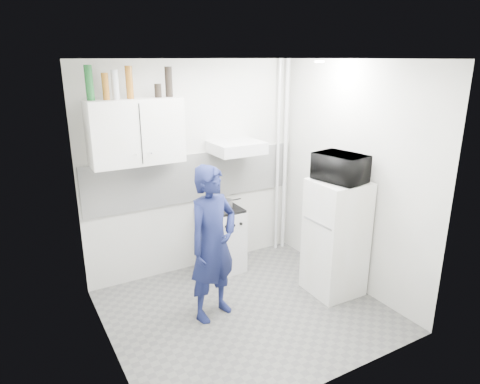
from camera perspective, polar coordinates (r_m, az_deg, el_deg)
floor at (r=4.79m, az=0.81°, el=-15.57°), size 2.80×2.80×0.00m
ceiling at (r=4.01m, az=0.98°, el=17.33°), size 2.80×2.80×0.00m
wall_back at (r=5.29m, az=-6.04°, el=3.05°), size 2.80×0.00×2.80m
wall_left at (r=3.75m, az=-17.92°, el=-3.90°), size 0.00×2.60×2.60m
wall_right at (r=5.05m, az=14.70°, el=1.86°), size 0.00×2.60×2.60m
person at (r=4.36m, az=-3.64°, el=-6.89°), size 0.68×0.55×1.63m
stove at (r=5.46m, az=-2.62°, el=-6.40°), size 0.50×0.50×0.80m
fridge at (r=4.97m, az=12.63°, el=-5.96°), size 0.57×0.57×1.33m
stove_top at (r=5.30m, az=-2.68°, el=-2.28°), size 0.48×0.48×0.03m
saucepan at (r=5.30m, az=-1.96°, el=-1.55°), size 0.17×0.17×0.10m
microwave at (r=4.72m, az=13.28°, el=3.18°), size 0.60×0.46×0.30m
bottle_a at (r=4.61m, az=-19.46°, el=13.57°), size 0.08×0.08×0.34m
bottle_b at (r=4.64m, az=-17.50°, el=13.29°), size 0.07×0.07×0.27m
bottle_c at (r=4.67m, az=-16.31°, el=13.58°), size 0.07×0.07×0.29m
bottle_d at (r=4.70m, az=-14.54°, el=13.97°), size 0.08×0.08×0.33m
canister_b at (r=4.80m, az=-10.88°, el=13.14°), size 0.08×0.08×0.14m
bottle_e at (r=4.84m, az=-9.49°, el=14.29°), size 0.08×0.08×0.32m
upper_cabinet at (r=4.77m, az=-13.71°, el=7.81°), size 1.00×0.35×0.70m
range_hood at (r=5.21m, az=-0.45°, el=5.96°), size 0.60×0.50×0.14m
backsplash at (r=5.30m, az=-5.94°, el=1.97°), size 2.74×0.03×0.60m
pipe_a at (r=5.85m, az=6.03°, el=4.46°), size 0.05×0.05×2.60m
pipe_b at (r=5.79m, az=5.06°, el=4.33°), size 0.04×0.04×2.60m
ceiling_spot_fixture at (r=4.75m, az=10.56°, el=16.72°), size 0.10×0.10×0.02m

